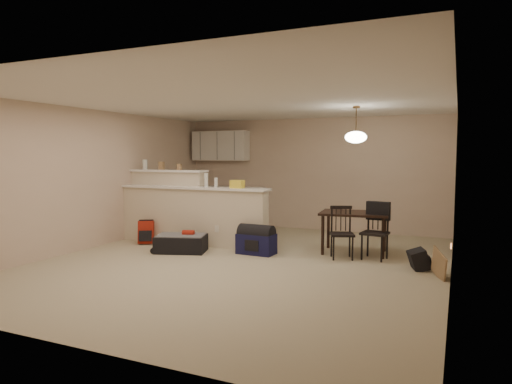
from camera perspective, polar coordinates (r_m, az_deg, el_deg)
The scene contains 20 objects.
room at distance 7.09m, azimuth -1.56°, elevation 1.17°, with size 7.00×7.02×2.50m.
breakfast_bar at distance 8.87m, azimuth -9.09°, elevation -2.36°, with size 3.08×0.58×1.39m.
upper_cabinets at distance 11.04m, azimuth -4.45°, elevation 5.77°, with size 1.40×0.34×0.70m, color white.
kitchen_counter at distance 10.90m, azimuth -3.80°, elevation -1.85°, with size 1.80×0.60×0.90m, color white.
thermostat at distance 7.94m, azimuth 23.52°, elevation 2.96°, with size 0.02×0.12×0.12m, color beige.
jar at distance 9.49m, azimuth -13.71°, elevation 3.36°, with size 0.10×0.10×0.20m, color silver.
cereal_box at distance 9.25m, azimuth -11.73°, elevation 3.24°, with size 0.10×0.07×0.16m, color #91714B.
small_box at distance 9.01m, azimuth -9.57°, elevation 3.12°, with size 0.08×0.06×0.12m, color #91714B.
bottle_a at distance 8.45m, azimuth -6.24°, elevation 1.49°, with size 0.07×0.07×0.26m, color silver.
bottle_b at distance 8.35m, azimuth -5.03°, elevation 1.19°, with size 0.06×0.06×0.18m, color silver.
bag_lump at distance 8.15m, azimuth -2.35°, elevation 0.98°, with size 0.22×0.18×0.14m, color #91714B.
dining_table at distance 7.97m, azimuth 12.20°, elevation -3.09°, with size 1.20×0.87×0.71m.
pendant_lamp at distance 7.91m, azimuth 12.38°, elevation 6.78°, with size 0.36×0.36×0.62m.
dining_chair_near at distance 7.53m, azimuth 10.70°, elevation -5.03°, with size 0.37×0.35×0.85m, color black, non-canonical shape.
dining_chair_far at distance 7.60m, azimuth 14.63°, elevation -4.81°, with size 0.40×0.38×0.90m, color black, non-canonical shape.
suitcase at distance 8.08m, azimuth -9.33°, elevation -6.38°, with size 0.85×0.55×0.29m, color black.
red_backpack at distance 8.93m, azimuth -13.58°, elevation -4.94°, with size 0.29×0.18×0.43m, color #9F1F12.
navy_duffel at distance 7.80m, azimuth 0.04°, elevation -6.50°, with size 0.63×0.34×0.34m, color #13143D.
black_daypack at distance 7.18m, azimuth 19.66°, elevation -7.98°, with size 0.33×0.23×0.29m, color black.
cardboard_sheet at distance 6.80m, azimuth 21.90°, elevation -8.42°, with size 0.48×0.02×0.37m, color #91714B.
Camera 1 is at (3.06, -6.39, 1.68)m, focal length 32.00 mm.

